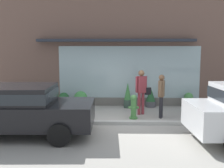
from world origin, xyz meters
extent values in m
plane|color=#9E9B93|center=(0.00, 0.00, 0.00)|extent=(60.00, 60.00, 0.00)
cube|color=#B2B2AD|center=(0.00, -0.20, 0.06)|extent=(14.00, 0.24, 0.12)
cube|color=brown|center=(0.00, 3.20, 2.71)|extent=(14.00, 0.36, 5.42)
cube|color=#9EB7BC|center=(0.61, 3.00, 1.49)|extent=(6.45, 0.03, 2.49)
cube|color=#232833|center=(0.00, 2.85, 2.98)|extent=(7.05, 0.56, 0.12)
cube|color=#605E59|center=(0.00, 2.98, 0.18)|extent=(6.85, 0.20, 0.36)
cylinder|color=#4C8C47|center=(0.69, 0.58, 0.03)|extent=(0.32, 0.32, 0.06)
cylinder|color=#4C8C47|center=(0.69, 0.58, 0.39)|extent=(0.21, 0.21, 0.66)
sphere|color=#4C8C47|center=(0.69, 0.58, 0.79)|extent=(0.24, 0.24, 0.24)
cylinder|color=#4C8C47|center=(0.54, 0.58, 0.42)|extent=(0.10, 0.09, 0.09)
cylinder|color=#4C8C47|center=(0.83, 0.58, 0.42)|extent=(0.10, 0.09, 0.09)
cylinder|color=#4C8C47|center=(0.69, 0.43, 0.42)|extent=(0.09, 0.10, 0.09)
cylinder|color=#8E333D|center=(1.10, 1.28, 0.44)|extent=(0.12, 0.12, 0.87)
cylinder|color=#8E333D|center=(0.94, 1.21, 0.44)|extent=(0.12, 0.12, 0.87)
cube|color=#8E333D|center=(1.02, 1.25, 1.20)|extent=(0.38, 0.32, 0.65)
sphere|color=brown|center=(1.02, 1.25, 1.65)|extent=(0.24, 0.24, 0.24)
cylinder|color=#8E333D|center=(1.21, 1.34, 1.22)|extent=(0.08, 0.08, 0.62)
cylinder|color=#8E333D|center=(0.83, 1.15, 1.22)|extent=(0.08, 0.08, 0.62)
cube|color=black|center=(1.30, 1.36, 0.92)|extent=(0.26, 0.19, 0.28)
cylinder|color=#232328|center=(1.76, 0.82, 0.41)|extent=(0.12, 0.12, 0.81)
cylinder|color=#232328|center=(1.71, 0.66, 0.41)|extent=(0.12, 0.12, 0.81)
cube|color=brown|center=(1.73, 0.74, 1.11)|extent=(0.29, 0.36, 0.61)
sphere|color=brown|center=(1.73, 0.74, 1.53)|extent=(0.22, 0.22, 0.22)
cylinder|color=brown|center=(1.80, 0.93, 1.13)|extent=(0.08, 0.08, 0.58)
cylinder|color=brown|center=(1.67, 0.54, 1.13)|extent=(0.08, 0.08, 0.58)
cube|color=black|center=(-2.83, -1.44, 0.66)|extent=(4.43, 2.03, 0.69)
cube|color=black|center=(-3.05, -1.45, 1.23)|extent=(2.46, 1.82, 0.54)
cube|color=#1E2328|center=(-3.05, -1.45, 1.23)|extent=(2.50, 1.84, 0.30)
cylinder|color=black|center=(-1.50, -0.43, 0.31)|extent=(0.63, 0.20, 0.63)
cylinder|color=black|center=(-1.44, -2.37, 0.31)|extent=(0.63, 0.20, 0.63)
cylinder|color=black|center=(2.90, -1.01, 0.32)|extent=(0.65, 0.21, 0.64)
cylinder|color=#4C4C51|center=(-3.59, 2.47, 0.10)|extent=(0.34, 0.34, 0.19)
sphere|color=#3D8442|center=(-3.59, 2.47, 0.42)|extent=(0.53, 0.53, 0.53)
cylinder|color=#4C4C51|center=(1.58, 2.68, 0.13)|extent=(0.47, 0.47, 0.26)
cone|color=#23562D|center=(1.58, 2.68, 0.57)|extent=(0.42, 0.42, 0.61)
cylinder|color=#4C4C51|center=(-2.34, 2.54, 0.13)|extent=(0.49, 0.49, 0.26)
sphere|color=#23562D|center=(-2.34, 2.54, 0.43)|extent=(0.47, 0.47, 0.47)
sphere|color=#DB4C7A|center=(-2.39, 2.49, 0.56)|extent=(0.12, 0.12, 0.12)
sphere|color=#E5C64C|center=(-2.35, 2.67, 0.51)|extent=(0.12, 0.12, 0.12)
cylinder|color=#33473D|center=(3.28, 2.68, 0.16)|extent=(0.38, 0.38, 0.32)
sphere|color=#4C934C|center=(3.28, 2.68, 0.46)|extent=(0.39, 0.39, 0.39)
sphere|color=#E5C64C|center=(3.17, 2.68, 0.50)|extent=(0.08, 0.08, 0.08)
sphere|color=#E5C64C|center=(3.36, 2.70, 0.55)|extent=(0.09, 0.09, 0.09)
sphere|color=white|center=(3.36, 2.74, 0.55)|extent=(0.07, 0.07, 0.07)
cylinder|color=#4C4C51|center=(-1.55, 2.33, 0.13)|extent=(0.48, 0.48, 0.26)
sphere|color=#3D8442|center=(-1.55, 2.33, 0.46)|extent=(0.59, 0.59, 0.59)
sphere|color=#DB4C7A|center=(-1.42, 2.33, 0.53)|extent=(0.15, 0.15, 0.15)
sphere|color=#B266B7|center=(-1.65, 2.49, 0.58)|extent=(0.14, 0.14, 0.14)
cylinder|color=#33473D|center=(0.53, 2.45, 0.18)|extent=(0.34, 0.34, 0.37)
cone|color=#3D8442|center=(0.53, 2.45, 0.75)|extent=(0.31, 0.31, 0.76)
camera|label=1|loc=(0.12, -9.07, 2.54)|focal=42.30mm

